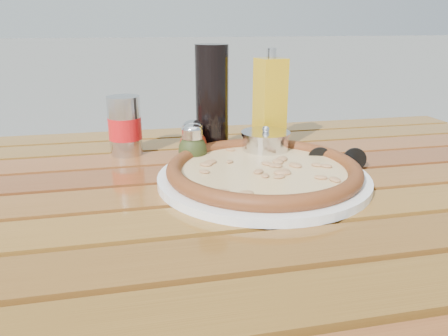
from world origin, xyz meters
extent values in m
cube|color=#3C210D|center=(0.64, 0.39, 0.35)|extent=(0.06, 0.06, 0.70)
cube|color=#3C240D|center=(0.00, 0.00, 0.70)|extent=(1.36, 0.86, 0.04)
cube|color=#4F2E0D|center=(0.00, -0.30, 0.73)|extent=(1.40, 0.09, 0.03)
cube|color=#4E2B0D|center=(0.00, -0.20, 0.73)|extent=(1.40, 0.09, 0.03)
cube|color=#5B3510|center=(0.00, -0.10, 0.73)|extent=(1.40, 0.09, 0.03)
cube|color=#582E0F|center=(0.00, 0.00, 0.73)|extent=(1.40, 0.09, 0.03)
cube|color=#4F230E|center=(0.00, 0.10, 0.73)|extent=(1.40, 0.09, 0.03)
cube|color=#5D2B10|center=(0.00, 0.20, 0.73)|extent=(1.40, 0.09, 0.03)
cube|color=#5B3610|center=(0.00, 0.30, 0.73)|extent=(1.40, 0.09, 0.03)
cube|color=#5D3710|center=(0.00, 0.41, 0.73)|extent=(1.40, 0.09, 0.03)
cylinder|color=white|center=(0.07, 0.02, 0.76)|extent=(0.44, 0.44, 0.01)
cylinder|color=#FFEDB6|center=(0.07, 0.02, 0.77)|extent=(0.38, 0.38, 0.01)
torus|color=black|center=(0.07, 0.02, 0.77)|extent=(0.40, 0.40, 0.03)
ellipsoid|color=#A92913|center=(-0.03, 0.17, 0.78)|extent=(0.07, 0.07, 0.06)
cylinder|color=silver|center=(-0.03, 0.17, 0.81)|extent=(0.05, 0.05, 0.02)
ellipsoid|color=silver|center=(-0.03, 0.17, 0.82)|extent=(0.05, 0.05, 0.02)
ellipsoid|color=#343E19|center=(-0.04, 0.13, 0.78)|extent=(0.06, 0.06, 0.06)
cylinder|color=silver|center=(-0.04, 0.13, 0.81)|extent=(0.04, 0.04, 0.02)
ellipsoid|color=white|center=(-0.04, 0.13, 0.82)|extent=(0.04, 0.04, 0.02)
cylinder|color=black|center=(0.02, 0.21, 0.86)|extent=(0.07, 0.07, 0.22)
cylinder|color=silver|center=(-0.16, 0.24, 0.81)|extent=(0.08, 0.08, 0.12)
cylinder|color=red|center=(-0.16, 0.24, 0.81)|extent=(0.08, 0.08, 0.04)
cube|color=gold|center=(0.14, 0.23, 0.84)|extent=(0.06, 0.06, 0.19)
cylinder|color=silver|center=(0.14, 0.23, 0.95)|extent=(0.02, 0.02, 0.02)
cylinder|color=silver|center=(0.11, 0.13, 0.78)|extent=(0.12, 0.12, 0.05)
cylinder|color=silver|center=(0.11, 0.13, 0.81)|extent=(0.13, 0.13, 0.01)
sphere|color=white|center=(0.11, 0.13, 0.81)|extent=(0.02, 0.02, 0.01)
cylinder|color=black|center=(0.19, 0.07, 0.77)|extent=(0.04, 0.02, 0.04)
cylinder|color=black|center=(0.26, 0.05, 0.77)|extent=(0.04, 0.02, 0.04)
cube|color=black|center=(0.22, 0.06, 0.77)|extent=(0.02, 0.01, 0.00)
cube|color=black|center=(0.22, 0.08, 0.75)|extent=(0.09, 0.03, 0.00)
cube|color=black|center=(0.24, 0.08, 0.75)|extent=(0.09, 0.03, 0.00)
camera|label=1|loc=(-0.15, -0.65, 1.01)|focal=35.00mm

